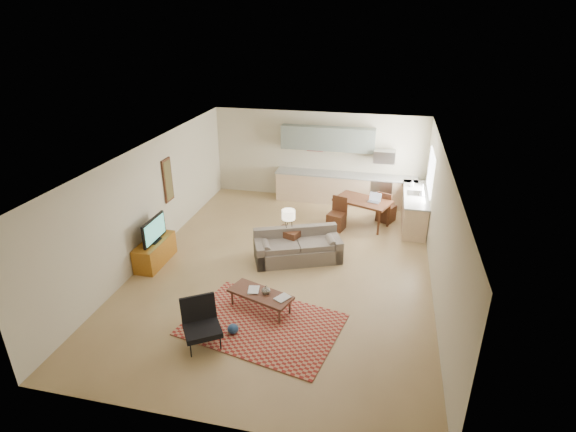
% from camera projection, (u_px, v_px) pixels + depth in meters
% --- Properties ---
extents(room, '(9.00, 9.00, 9.00)m').
position_uv_depth(room, '(285.00, 213.00, 9.83)').
color(room, '#9A7C4F').
rests_on(room, ground).
extents(kitchen_counter_back, '(4.26, 0.64, 0.92)m').
position_uv_depth(kitchen_counter_back, '(345.00, 189.00, 13.73)').
color(kitchen_counter_back, tan).
rests_on(kitchen_counter_back, ground).
extents(kitchen_counter_right, '(0.64, 2.26, 0.92)m').
position_uv_depth(kitchen_counter_right, '(414.00, 209.00, 12.27)').
color(kitchen_counter_right, tan).
rests_on(kitchen_counter_right, ground).
extents(kitchen_range, '(0.62, 0.62, 0.90)m').
position_uv_depth(kitchen_range, '(381.00, 192.00, 13.51)').
color(kitchen_range, '#A5A8AD').
rests_on(kitchen_range, ground).
extents(kitchen_microwave, '(0.62, 0.40, 0.35)m').
position_uv_depth(kitchen_microwave, '(384.00, 156.00, 13.08)').
color(kitchen_microwave, '#A5A8AD').
rests_on(kitchen_microwave, room).
extents(upper_cabinets, '(2.80, 0.34, 0.70)m').
position_uv_depth(upper_cabinets, '(328.00, 139.00, 13.38)').
color(upper_cabinets, slate).
rests_on(upper_cabinets, room).
extents(window_right, '(0.02, 1.40, 1.05)m').
position_uv_depth(window_right, '(431.00, 172.00, 11.76)').
color(window_right, white).
rests_on(window_right, room).
extents(wall_art_left, '(0.06, 0.42, 1.10)m').
position_uv_depth(wall_art_left, '(168.00, 180.00, 11.20)').
color(wall_art_left, brown).
rests_on(wall_art_left, room).
extents(triptych, '(1.70, 0.04, 0.50)m').
position_uv_depth(triptych, '(315.00, 143.00, 13.66)').
color(triptych, '#F3EBBA').
rests_on(triptych, room).
extents(rug, '(3.13, 2.47, 0.02)m').
position_uv_depth(rug, '(262.00, 324.00, 8.42)').
color(rug, maroon).
rests_on(rug, floor).
extents(sofa, '(2.28, 1.64, 0.73)m').
position_uv_depth(sofa, '(298.00, 246.00, 10.52)').
color(sofa, '#6B6055').
rests_on(sofa, floor).
extents(coffee_table, '(1.38, 0.91, 0.39)m').
position_uv_depth(coffee_table, '(261.00, 301.00, 8.79)').
color(coffee_table, '#49281C').
rests_on(coffee_table, floor).
extents(book_a, '(0.32, 0.36, 0.03)m').
position_uv_depth(book_a, '(248.00, 290.00, 8.79)').
color(book_a, maroon).
rests_on(book_a, coffee_table).
extents(book_b, '(0.48, 0.49, 0.02)m').
position_uv_depth(book_b, '(279.00, 296.00, 8.61)').
color(book_b, navy).
rests_on(book_b, coffee_table).
extents(vase, '(0.17, 0.17, 0.18)m').
position_uv_depth(vase, '(266.00, 290.00, 8.66)').
color(vase, black).
rests_on(vase, coffee_table).
extents(armchair, '(0.99, 0.99, 0.82)m').
position_uv_depth(armchair, '(202.00, 325.00, 7.77)').
color(armchair, black).
rests_on(armchair, floor).
extents(tv_credenza, '(0.48, 1.24, 0.57)m').
position_uv_depth(tv_credenza, '(155.00, 252.00, 10.43)').
color(tv_credenza, '#8B5012').
rests_on(tv_credenza, floor).
extents(tv, '(0.10, 0.95, 0.57)m').
position_uv_depth(tv, '(154.00, 230.00, 10.18)').
color(tv, black).
rests_on(tv, tv_credenza).
extents(console_table, '(0.65, 0.55, 0.65)m').
position_uv_depth(console_table, '(288.00, 242.00, 10.81)').
color(console_table, '#3E2012').
rests_on(console_table, floor).
extents(table_lamp, '(0.40, 0.40, 0.52)m').
position_uv_depth(table_lamp, '(288.00, 220.00, 10.57)').
color(table_lamp, beige).
rests_on(table_lamp, console_table).
extents(dining_table, '(1.68, 1.34, 0.75)m').
position_uv_depth(dining_table, '(362.00, 212.00, 12.30)').
color(dining_table, '#3E2012').
rests_on(dining_table, floor).
extents(dining_chair_near, '(0.54, 0.55, 0.89)m').
position_uv_depth(dining_chair_near, '(337.00, 214.00, 12.02)').
color(dining_chair_near, '#3E2012').
rests_on(dining_chair_near, floor).
extents(dining_chair_far, '(0.58, 0.59, 0.90)m').
position_uv_depth(dining_chair_far, '(387.00, 206.00, 12.52)').
color(dining_chair_far, '#3E2012').
rests_on(dining_chair_far, floor).
extents(laptop, '(0.37, 0.31, 0.24)m').
position_uv_depth(laptop, '(374.00, 198.00, 11.95)').
color(laptop, '#A5A8AD').
rests_on(laptop, dining_table).
extents(soap_bottle, '(0.13, 0.13, 0.19)m').
position_uv_depth(soap_bottle, '(412.00, 183.00, 12.54)').
color(soap_bottle, '#F3EBBA').
rests_on(soap_bottle, kitchen_counter_right).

